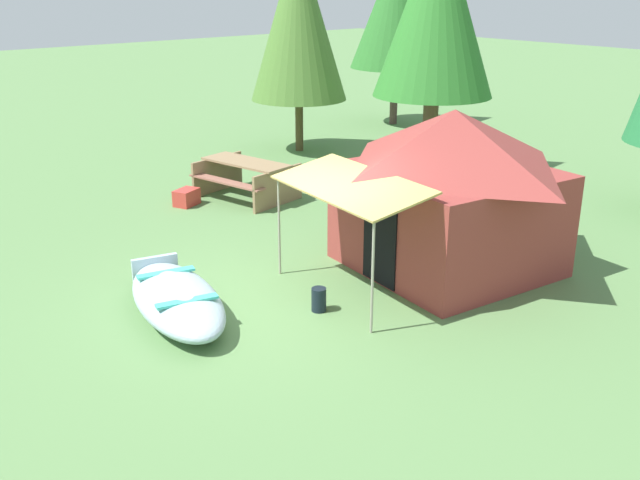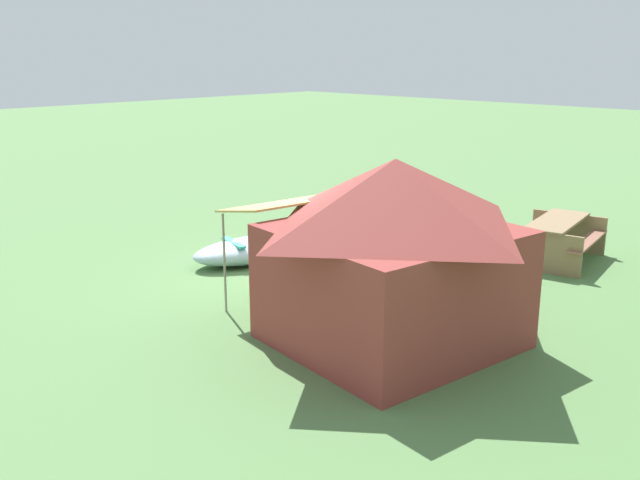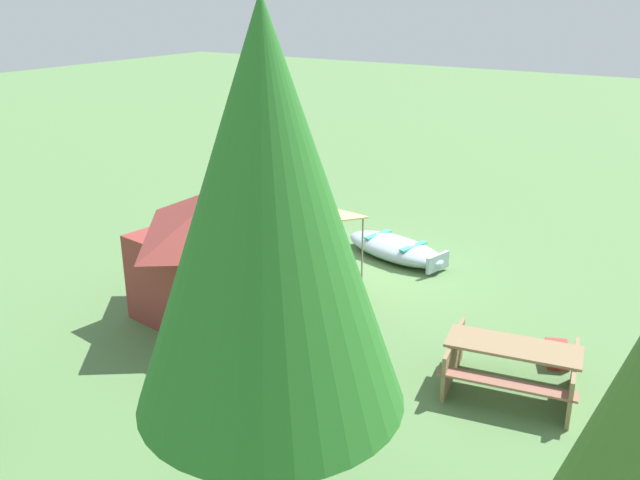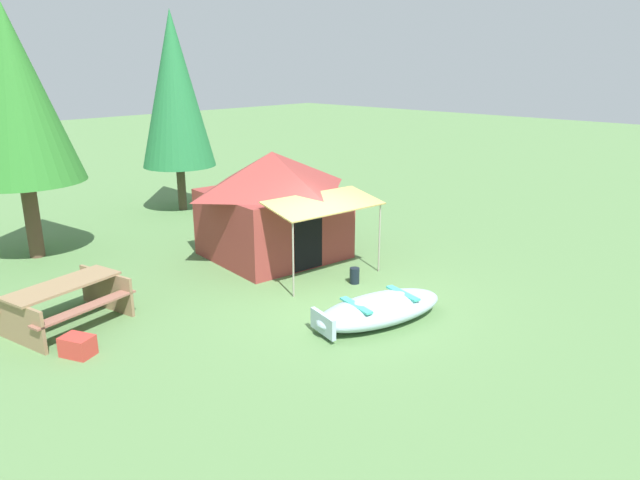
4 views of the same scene
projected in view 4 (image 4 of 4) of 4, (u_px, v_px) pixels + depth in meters
ground_plane at (337, 294)px, 11.79m from camera, size 80.00×80.00×0.00m
beached_rowboat at (379, 309)px, 10.48m from camera, size 2.80×1.70×0.48m
canvas_cabin_tent at (273, 203)px, 13.77m from camera, size 3.40×4.26×2.51m
picnic_table at (65, 299)px, 10.28m from camera, size 2.17×1.75×0.78m
cooler_box at (78, 346)px, 9.30m from camera, size 0.51×0.59×0.33m
fuel_can at (355, 276)px, 12.33m from camera, size 0.29×0.29×0.34m
pine_tree_back_right at (175, 90)px, 17.48m from camera, size 2.21×2.21×5.97m
pine_tree_side at (14, 96)px, 12.99m from camera, size 2.68×2.68×5.73m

